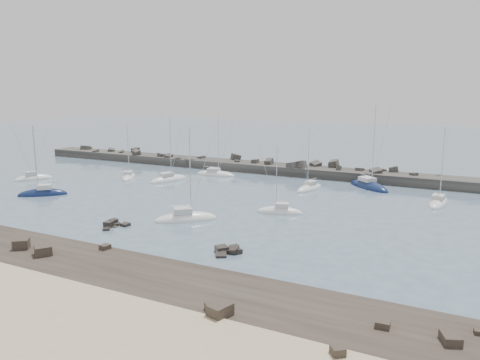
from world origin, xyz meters
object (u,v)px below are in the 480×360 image
Objects in this scene: sailboat_7 at (369,187)px; sailboat_9 at (438,203)px; sailboat_4 at (216,175)px; sailboat_2 at (43,194)px; sailboat_8 at (280,212)px; sailboat_0 at (33,179)px; sailboat_6 at (186,219)px; sailboat_5 at (309,189)px; sailboat_3 at (169,180)px; sailboat_1 at (129,177)px.

sailboat_9 is at bearing -32.04° from sailboat_7.
sailboat_4 is 1.05× the size of sailboat_9.
sailboat_7 is (31.10, 1.92, 0.02)m from sailboat_4.
sailboat_2 is 1.20× the size of sailboat_8.
sailboat_8 is (53.36, -1.45, -0.01)m from sailboat_0.
sailboat_0 is 0.84× the size of sailboat_6.
sailboat_6 is 0.85× the size of sailboat_7.
sailboat_5 reaches higher than sailboat_8.
sailboat_2 is 0.95× the size of sailboat_4.
sailboat_0 is at bearing 178.45° from sailboat_8.
sailboat_6 reaches higher than sailboat_0.
sailboat_2 is at bearing -147.02° from sailboat_5.
sailboat_3 is at bearing 130.38° from sailboat_6.
sailboat_2 is 46.01m from sailboat_5.
sailboat_4 is (5.29, 9.23, -0.01)m from sailboat_3.
sailboat_0 is at bearing -147.24° from sailboat_1.
sailboat_4 is 0.99× the size of sailboat_6.
sailboat_8 is 0.83× the size of sailboat_9.
sailboat_6 is at bearing -3.73° from sailboat_2.
sailboat_0 is at bearing -162.68° from sailboat_5.
sailboat_7 is at bearing 72.71° from sailboat_8.
sailboat_3 is 38.05m from sailboat_7.
sailboat_2 is at bearing -33.98° from sailboat_0.
sailboat_7 is at bearing 3.52° from sailboat_4.
sailboat_2 is 23.26m from sailboat_3.
sailboat_5 is 0.86× the size of sailboat_6.
sailboat_1 is 0.92× the size of sailboat_9.
sailboat_2 reaches higher than sailboat_1.
sailboat_5 is (27.33, 4.69, -0.00)m from sailboat_3.
sailboat_3 is 1.26× the size of sailboat_8.
sailboat_3 is 0.84× the size of sailboat_7.
sailboat_9 is at bearing 39.32° from sailboat_8.
sailboat_8 is (23.61, -22.13, 0.01)m from sailboat_4.
sailboat_6 is at bearing -14.04° from sailboat_0.
sailboat_2 is at bearing -97.32° from sailboat_1.
sailboat_3 is at bearing -176.03° from sailboat_9.
sailboat_8 is (37.73, -11.50, 0.01)m from sailboat_1.
sailboat_1 is 46.93m from sailboat_7.
sailboat_5 is at bearing 17.32° from sailboat_0.
sailboat_3 is at bearing -119.82° from sailboat_4.
sailboat_3 is 1.14× the size of sailboat_5.
sailboat_0 is 18.58m from sailboat_1.
sailboat_0 is 15.91m from sailboat_2.
sailboat_9 is (60.05, 23.73, -0.02)m from sailboat_2.
sailboat_3 is 48.90m from sailboat_9.
sailboat_1 is 1.10× the size of sailboat_8.
sailboat_3 is at bearing -170.25° from sailboat_5.
sailboat_9 reaches higher than sailboat_5.
sailboat_9 is (57.62, 4.78, 0.00)m from sailboat_1.
sailboat_7 is 1.25× the size of sailboat_9.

